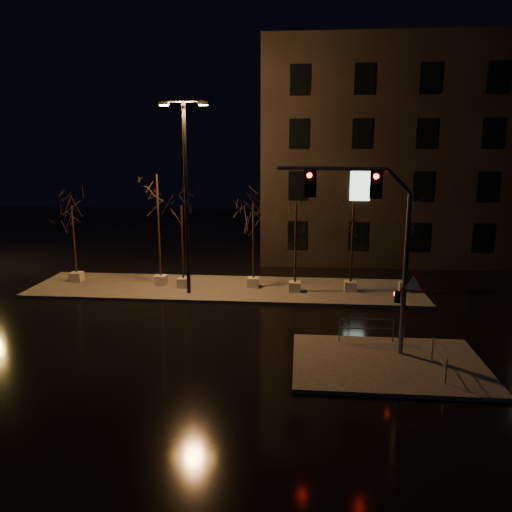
# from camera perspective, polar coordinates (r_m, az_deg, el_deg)

# --- Properties ---
(ground) EXTENTS (90.00, 90.00, 0.00)m
(ground) POSITION_cam_1_polar(r_m,az_deg,el_deg) (22.86, -5.75, -8.02)
(ground) COLOR black
(ground) RESTS_ON ground
(median) EXTENTS (22.00, 5.00, 0.15)m
(median) POSITION_cam_1_polar(r_m,az_deg,el_deg) (28.46, -3.50, -3.74)
(median) COLOR #3F3C38
(median) RESTS_ON ground
(sidewalk_corner) EXTENTS (7.00, 5.00, 0.15)m
(sidewalk_corner) POSITION_cam_1_polar(r_m,az_deg,el_deg) (19.50, 14.85, -11.80)
(sidewalk_corner) COLOR #3F3C38
(sidewalk_corner) RESTS_ON ground
(building) EXTENTS (25.00, 12.00, 15.00)m
(building) POSITION_cam_1_polar(r_m,az_deg,el_deg) (40.28, 19.62, 10.95)
(building) COLOR black
(building) RESTS_ON ground
(tree_0) EXTENTS (1.80, 1.80, 4.63)m
(tree_0) POSITION_cam_1_polar(r_m,az_deg,el_deg) (30.87, -20.23, 3.59)
(tree_0) COLOR #AFABA3
(tree_0) RESTS_ON median
(tree_1) EXTENTS (1.80, 1.80, 6.49)m
(tree_1) POSITION_cam_1_polar(r_m,az_deg,el_deg) (28.61, -11.19, 6.34)
(tree_1) COLOR #AFABA3
(tree_1) RESTS_ON median
(tree_2) EXTENTS (1.80, 1.80, 4.80)m
(tree_2) POSITION_cam_1_polar(r_m,az_deg,el_deg) (27.96, -8.48, 3.65)
(tree_2) COLOR #AFABA3
(tree_2) RESTS_ON median
(tree_3) EXTENTS (1.80, 1.80, 4.92)m
(tree_3) POSITION_cam_1_polar(r_m,az_deg,el_deg) (27.70, -0.31, 3.91)
(tree_3) COLOR #AFABA3
(tree_3) RESTS_ON median
(tree_4) EXTENTS (1.80, 1.80, 4.99)m
(tree_4) POSITION_cam_1_polar(r_m,az_deg,el_deg) (26.88, 4.58, 3.72)
(tree_4) COLOR #AFABA3
(tree_4) RESTS_ON median
(tree_5) EXTENTS (1.80, 1.80, 5.04)m
(tree_5) POSITION_cam_1_polar(r_m,az_deg,el_deg) (27.39, 11.02, 3.77)
(tree_5) COLOR #AFABA3
(tree_5) RESTS_ON median
(tree_6) EXTENTS (1.80, 1.80, 5.02)m
(tree_6) POSITION_cam_1_polar(r_m,az_deg,el_deg) (28.03, 17.06, 3.63)
(tree_6) COLOR #AFABA3
(tree_6) RESTS_ON median
(traffic_signal_mast) EXTENTS (5.67, 1.31, 7.06)m
(traffic_signal_mast) POSITION_cam_1_polar(r_m,az_deg,el_deg) (19.13, 13.53, 2.57)
(traffic_signal_mast) COLOR slate
(traffic_signal_mast) RESTS_ON sidewalk_corner
(streetlight_main) EXTENTS (2.52, 0.34, 10.11)m
(streetlight_main) POSITION_cam_1_polar(r_m,az_deg,el_deg) (26.56, -8.03, 7.98)
(streetlight_main) COLOR black
(streetlight_main) RESTS_ON median
(guard_rail_a) EXTENTS (2.23, 0.19, 0.96)m
(guard_rail_a) POSITION_cam_1_polar(r_m,az_deg,el_deg) (20.97, 12.50, -7.87)
(guard_rail_a) COLOR slate
(guard_rail_a) RESTS_ON sidewalk_corner
(guard_rail_b) EXTENTS (0.08, 1.94, 0.92)m
(guard_rail_b) POSITION_cam_1_polar(r_m,az_deg,el_deg) (19.02, 20.22, -10.60)
(guard_rail_b) COLOR slate
(guard_rail_b) RESTS_ON sidewalk_corner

